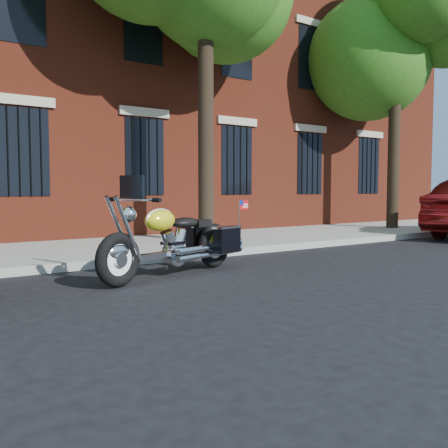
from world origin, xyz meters
TOP-DOWN VIEW (x-y plane):
  - ground at (0.00, 0.00)m, footprint 120.00×120.00m
  - curb at (0.00, 1.38)m, footprint 40.00×0.16m
  - sidewalk at (0.00, 3.26)m, footprint 40.00×3.60m
  - building at (0.00, 10.06)m, footprint 26.00×10.08m
  - tree_right at (7.42, 2.96)m, footprint 4.12×3.92m
  - motorcycle at (-1.94, -0.05)m, footprint 3.05×1.45m

SIDE VIEW (x-z plane):
  - ground at x=0.00m, z-range 0.00..0.00m
  - curb at x=0.00m, z-range 0.00..0.15m
  - sidewalk at x=0.00m, z-range 0.00..0.15m
  - motorcycle at x=-1.94m, z-range -0.25..1.30m
  - building at x=0.00m, z-range 0.00..12.00m
  - tree_right at x=7.42m, z-range 1.91..10.45m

